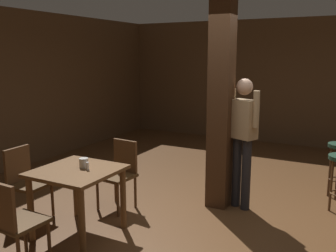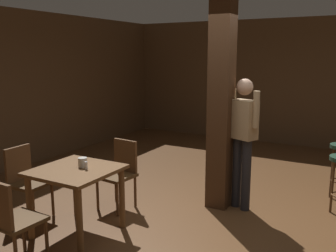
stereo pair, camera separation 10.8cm
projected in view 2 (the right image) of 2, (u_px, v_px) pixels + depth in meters
The scene contains 10 objects.
ground_plane at pixel (218, 219), 4.66m from camera, with size 10.80×10.80×0.00m, color brown.
wall_back at pixel (296, 83), 8.25m from camera, with size 8.00×0.10×2.80m, color brown.
pillar at pixel (221, 103), 4.82m from camera, with size 0.28×0.28×2.80m, color #422816.
dining_table at pixel (76, 181), 4.19m from camera, with size 0.86×0.86×0.77m.
chair_north at pixel (120, 170), 4.95m from camera, with size 0.46×0.46×0.89m.
chair_south at pixel (11, 218), 3.51m from camera, with size 0.44×0.44×0.89m.
chair_west at pixel (26, 178), 4.63m from camera, with size 0.43×0.43×0.89m.
napkin_cup at pixel (83, 162), 4.21m from camera, with size 0.10×0.10×0.11m, color beige.
salt_shaker at pixel (86, 166), 4.13m from camera, with size 0.03×0.03×0.09m, color silver.
standing_person at pixel (243, 135), 4.82m from camera, with size 0.46×0.32×1.72m.
Camera 2 is at (1.58, -4.10, 2.02)m, focal length 40.00 mm.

